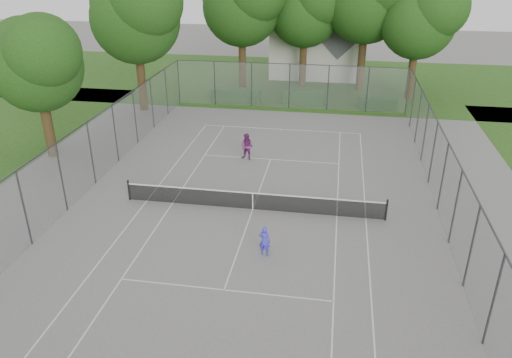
% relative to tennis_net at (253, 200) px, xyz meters
% --- Properties ---
extents(ground, '(120.00, 120.00, 0.00)m').
position_rel_tennis_net_xyz_m(ground, '(0.00, 0.00, -0.51)').
color(ground, slate).
rests_on(ground, ground).
extents(grass_far, '(60.00, 20.00, 0.00)m').
position_rel_tennis_net_xyz_m(grass_far, '(0.00, 26.00, -0.51)').
color(grass_far, '#254A15').
rests_on(grass_far, ground).
extents(court_markings, '(11.03, 23.83, 0.01)m').
position_rel_tennis_net_xyz_m(court_markings, '(0.00, 0.00, -0.50)').
color(court_markings, silver).
rests_on(court_markings, ground).
extents(tennis_net, '(12.87, 0.10, 1.10)m').
position_rel_tennis_net_xyz_m(tennis_net, '(0.00, 0.00, 0.00)').
color(tennis_net, black).
rests_on(tennis_net, ground).
extents(perimeter_fence, '(18.08, 34.08, 3.52)m').
position_rel_tennis_net_xyz_m(perimeter_fence, '(0.00, 0.00, 1.30)').
color(perimeter_fence, '#38383D').
rests_on(perimeter_fence, ground).
extents(tree_far_left, '(7.62, 6.96, 10.96)m').
position_rel_tennis_net_xyz_m(tree_far_left, '(-4.69, 22.38, 7.02)').
color(tree_far_left, '#382714').
rests_on(tree_far_left, ground).
extents(tree_far_midleft, '(7.21, 6.58, 10.36)m').
position_rel_tennis_net_xyz_m(tree_far_midleft, '(0.57, 24.00, 6.61)').
color(tree_far_midleft, '#382714').
rests_on(tree_far_midleft, ground).
extents(tree_far_right, '(6.83, 6.24, 9.82)m').
position_rel_tennis_net_xyz_m(tree_far_right, '(9.79, 21.36, 6.23)').
color(tree_far_right, '#382714').
rests_on(tree_far_right, ground).
extents(tree_side_back, '(7.52, 6.86, 10.81)m').
position_rel_tennis_net_xyz_m(tree_side_back, '(-11.14, 14.69, 6.91)').
color(tree_side_back, '#382714').
rests_on(tree_side_back, ground).
extents(tree_side_front, '(5.99, 5.47, 8.61)m').
position_rel_tennis_net_xyz_m(tree_side_front, '(-13.30, 4.79, 5.40)').
color(tree_side_front, '#382714').
rests_on(tree_side_front, ground).
extents(hedge_left, '(4.02, 1.21, 1.01)m').
position_rel_tennis_net_xyz_m(hedge_left, '(-4.55, 18.25, -0.01)').
color(hedge_left, '#1D4717').
rests_on(hedge_left, ground).
extents(hedge_mid, '(3.32, 0.95, 1.04)m').
position_rel_tennis_net_xyz_m(hedge_mid, '(1.08, 18.45, 0.01)').
color(hedge_mid, '#1D4717').
rests_on(hedge_mid, ground).
extents(hedge_right, '(2.95, 1.08, 0.89)m').
position_rel_tennis_net_xyz_m(hedge_right, '(7.01, 18.14, -0.07)').
color(hedge_right, '#1D4717').
rests_on(hedge_right, ground).
extents(house, '(8.55, 6.63, 10.64)m').
position_rel_tennis_net_xyz_m(house, '(1.43, 28.79, 3.77)').
color(house, beige).
rests_on(house, ground).
extents(girl_player, '(0.55, 0.41, 1.37)m').
position_rel_tennis_net_xyz_m(girl_player, '(1.16, -3.81, 0.17)').
color(girl_player, '#3F39D5').
rests_on(girl_player, ground).
extents(woman_player, '(0.93, 0.81, 1.63)m').
position_rel_tennis_net_xyz_m(woman_player, '(-1.41, 6.21, 0.30)').
color(woman_player, '#6D2463').
rests_on(woman_player, ground).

